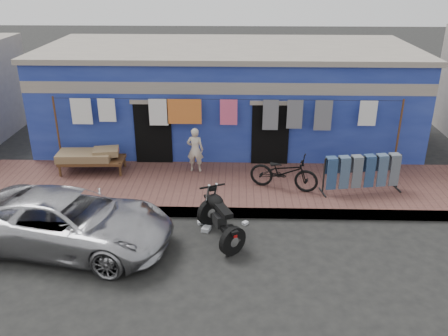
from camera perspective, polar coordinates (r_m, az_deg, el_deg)
ground at (r=10.66m, az=-0.33°, el=-10.02°), size 80.00×80.00×0.00m
sidewalk at (r=13.21m, az=0.13°, el=-2.34°), size 28.00×3.00×0.25m
curb at (r=11.92m, az=-0.07°, el=-5.39°), size 28.00×0.10×0.25m
building at (r=16.41m, az=0.53°, el=8.71°), size 12.20×5.20×3.36m
clothesline at (r=13.75m, az=-0.49°, el=6.31°), size 10.06×0.06×2.10m
car at (r=11.05m, az=-18.08°, el=-6.03°), size 4.97×2.94×1.31m
seated_person at (r=13.71m, az=-3.49°, el=2.21°), size 0.50×0.36×1.32m
bicycle at (r=12.72m, az=7.24°, el=-0.03°), size 1.94×1.16×1.19m
motorcycle at (r=10.84m, az=-0.44°, el=-5.88°), size 1.94×2.23×1.14m
charpoy at (r=14.31m, az=-15.55°, el=0.84°), size 2.02×1.10×0.65m
jeans_rack at (r=13.03m, az=16.24°, el=-0.57°), size 2.33×1.15×1.05m
litter_a at (r=11.69m, az=-2.75°, el=-6.55°), size 0.21×0.19×0.08m
litter_b at (r=11.66m, az=2.55°, el=-6.64°), size 0.17×0.17×0.07m
litter_c at (r=11.40m, az=-2.16°, el=-7.32°), size 0.24×0.27×0.09m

